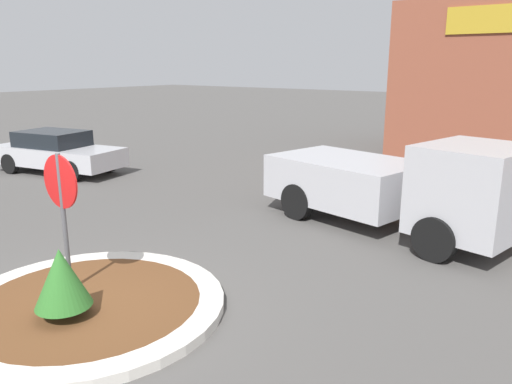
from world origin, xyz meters
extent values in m
plane|color=#514F4C|center=(0.00, 0.00, 0.00)|extent=(120.00, 120.00, 0.00)
cylinder|color=beige|center=(0.00, 0.00, 0.07)|extent=(4.03, 4.03, 0.15)
cylinder|color=brown|center=(0.00, 0.00, 0.08)|extent=(3.31, 3.31, 0.15)
cylinder|color=#4C4C51|center=(-0.55, 0.09, 1.15)|extent=(0.07, 0.07, 2.30)
cylinder|color=#B71414|center=(-0.55, 0.09, 1.87)|extent=(0.81, 0.03, 0.81)
cylinder|color=brown|center=(0.15, -0.47, 0.23)|extent=(0.08, 0.08, 0.17)
cone|color=#2D6B28|center=(0.15, -0.47, 0.73)|extent=(0.77, 0.77, 0.83)
cube|color=#B2B2B7|center=(3.86, 5.95, 1.23)|extent=(2.18, 2.41, 1.70)
cube|color=#B2B2B7|center=(0.89, 6.56, 0.89)|extent=(3.74, 2.83, 1.02)
cube|color=black|center=(4.48, 5.83, 1.53)|extent=(0.41, 1.84, 0.59)
cylinder|color=black|center=(3.90, 6.98, 0.42)|extent=(0.88, 0.41, 0.85)
cylinder|color=black|center=(3.49, 5.00, 0.42)|extent=(0.88, 0.41, 0.85)
cylinder|color=black|center=(0.48, 7.68, 0.42)|extent=(0.88, 0.41, 0.85)
cylinder|color=black|center=(0.08, 5.69, 0.42)|extent=(0.88, 0.41, 0.85)
cube|color=#B7B7BC|center=(-9.07, 5.32, 0.59)|extent=(4.72, 2.57, 0.61)
cube|color=black|center=(-9.29, 5.28, 1.14)|extent=(2.40, 1.92, 0.51)
cylinder|color=black|center=(-7.86, 6.38, 0.33)|extent=(0.69, 0.32, 0.67)
cylinder|color=black|center=(-7.55, 4.80, 0.33)|extent=(0.69, 0.32, 0.67)
cylinder|color=black|center=(-10.58, 5.85, 0.33)|extent=(0.69, 0.32, 0.67)
cylinder|color=black|center=(-10.27, 4.27, 0.33)|extent=(0.69, 0.32, 0.67)
camera|label=1|loc=(6.02, -3.92, 3.55)|focal=35.00mm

